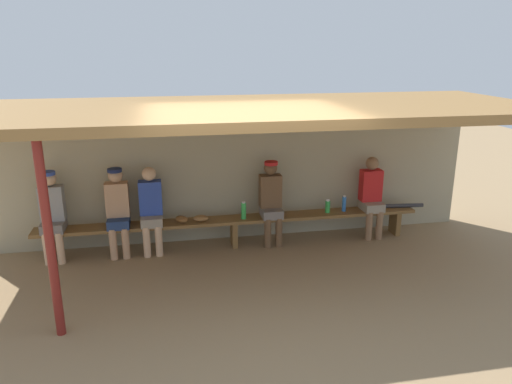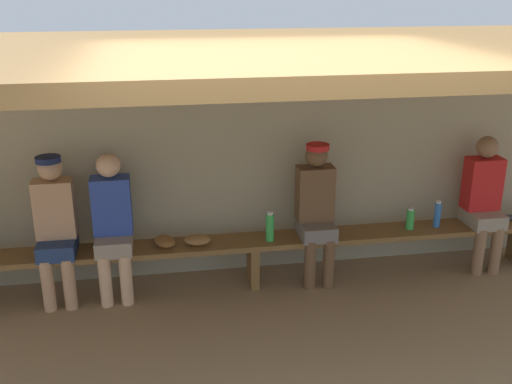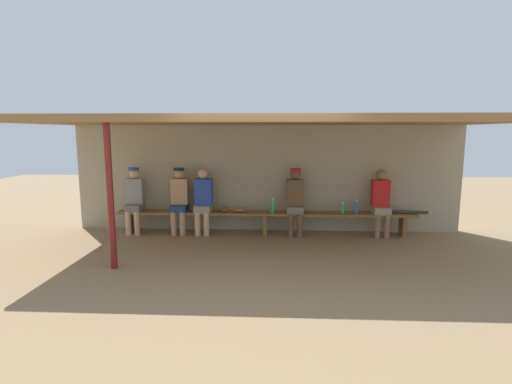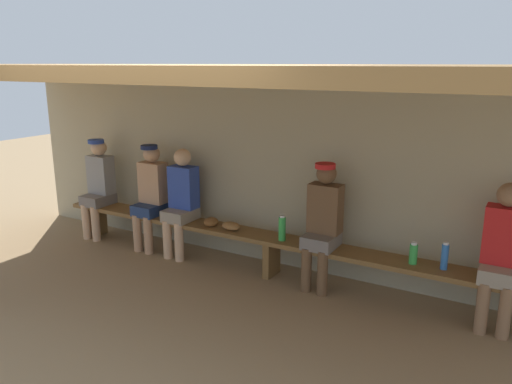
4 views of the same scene
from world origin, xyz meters
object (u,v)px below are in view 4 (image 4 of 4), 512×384
Objects in this scene: player_shirtless_tan at (181,198)px; water_bottle_orange at (282,228)px; player_with_sunglasses at (323,220)px; baseball_glove_tan at (231,226)px; water_bottle_clear at (413,254)px; player_leftmost at (502,251)px; bench at (272,243)px; baseball_glove_worn at (211,222)px; player_in_white at (151,192)px; water_bottle_green at (445,256)px; player_in_blue at (98,184)px.

water_bottle_orange is at bearing -2.02° from player_shirtless_tan.
baseball_glove_tan is (-1.12, -0.03, -0.24)m from player_with_sunglasses.
water_bottle_clear is (1.39, 0.04, -0.03)m from water_bottle_orange.
player_with_sunglasses is at bearing 179.98° from player_leftmost.
water_bottle_orange is at bearing -178.67° from player_leftmost.
water_bottle_orange reaches higher than bench.
water_bottle_orange is 0.97m from baseball_glove_worn.
player_shirtless_tan is 0.78m from baseball_glove_tan.
player_with_sunglasses and player_in_white have the same top height.
baseball_glove_tan is (0.74, -0.03, -0.22)m from player_shirtless_tan.
water_bottle_orange is 1.18× the size of baseball_glove_tan.
bench is at bearing -0.12° from player_in_white.
bench is 1.31m from player_shirtless_tan.
player_leftmost is at bearing 0.08° from bench.
player_in_white reaches higher than water_bottle_green.
water_bottle_green reaches higher than water_bottle_clear.
water_bottle_orange is (-0.45, -0.05, -0.15)m from player_with_sunglasses.
player_shirtless_tan is 0.99× the size of player_in_white.
player_shirtless_tan is at bearing 6.10° from baseball_glove_tan.
player_in_blue is 2.17m from baseball_glove_tan.
baseball_glove_tan is (-0.52, -0.02, 0.12)m from bench.
baseball_glove_worn is (0.45, -0.01, -0.22)m from player_shirtless_tan.
player_in_blue is at bearing 180.00° from player_with_sunglasses.
water_bottle_green is 1.12× the size of baseball_glove_worn.
water_bottle_orange is 1.39m from water_bottle_clear.
water_bottle_green is at bearing 1.74° from water_bottle_orange.
bench is 25.00× the size of baseball_glove_tan.
player_in_blue is at bearing 179.89° from water_bottle_clear.
baseball_glove_worn is at bearing -0.66° from player_in_white.
player_with_sunglasses is (0.60, 0.00, 0.36)m from bench.
player_in_white is at bearing 179.85° from water_bottle_clear.
baseball_glove_tan is (-2.06, -0.02, -0.06)m from water_bottle_clear.
bench is 4.46× the size of player_in_white.
player_shirtless_tan is at bearing -179.98° from water_bottle_green.
player_in_white is at bearing 61.33° from baseball_glove_worn.
player_in_white is 1.25m from baseball_glove_tan.
player_with_sunglasses is at bearing 6.39° from water_bottle_orange.
water_bottle_green is (-0.47, 0.00, -0.14)m from player_leftmost.
water_bottle_orange is at bearing -1.52° from player_in_white.
player_with_sunglasses reaches higher than player_leftmost.
baseball_glove_tan reaches higher than bench.
water_bottle_clear is at bearing -171.36° from baseball_glove_tan.
player_leftmost is 0.77m from water_bottle_clear.
water_bottle_clear is 0.91× the size of baseball_glove_worn.
water_bottle_clear is 2.06m from baseball_glove_tan.
baseball_glove_tan is (-2.81, -0.03, -0.22)m from player_leftmost.
water_bottle_green is (4.50, 0.00, -0.16)m from player_in_blue.
water_bottle_orange reaches higher than baseball_glove_tan.
player_in_white reaches higher than baseball_glove_worn.
player_with_sunglasses is 1.86m from player_shirtless_tan.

